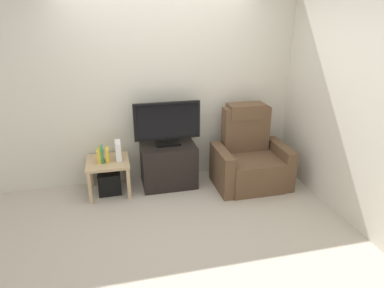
{
  "coord_description": "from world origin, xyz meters",
  "views": [
    {
      "loc": [
        -0.68,
        -3.43,
        2.29
      ],
      "look_at": [
        0.27,
        0.5,
        0.7
      ],
      "focal_mm": 32.56,
      "sensor_mm": 36.0,
      "label": 1
    }
  ],
  "objects_px": {
    "television": "(167,123)",
    "book_rightmost": "(107,155)",
    "recliner_armchair": "(250,158)",
    "game_console": "(118,151)",
    "book_leftmost": "(99,156)",
    "book_middle": "(102,154)",
    "tv_stand": "(169,165)",
    "subwoofer_box": "(110,182)",
    "side_table": "(108,166)"
  },
  "relations": [
    {
      "from": "television",
      "to": "book_rightmost",
      "type": "bearing_deg",
      "value": -175.56
    },
    {
      "from": "book_rightmost",
      "to": "television",
      "type": "bearing_deg",
      "value": 4.44
    },
    {
      "from": "television",
      "to": "recliner_armchair",
      "type": "bearing_deg",
      "value": -12.03
    },
    {
      "from": "book_rightmost",
      "to": "game_console",
      "type": "bearing_deg",
      "value": 12.06
    },
    {
      "from": "book_leftmost",
      "to": "game_console",
      "type": "height_order",
      "value": "game_console"
    },
    {
      "from": "book_middle",
      "to": "tv_stand",
      "type": "bearing_deg",
      "value": 2.84
    },
    {
      "from": "tv_stand",
      "to": "subwoofer_box",
      "type": "distance_m",
      "value": 0.81
    },
    {
      "from": "book_middle",
      "to": "game_console",
      "type": "height_order",
      "value": "game_console"
    },
    {
      "from": "television",
      "to": "subwoofer_box",
      "type": "distance_m",
      "value": 1.09
    },
    {
      "from": "television",
      "to": "book_middle",
      "type": "height_order",
      "value": "television"
    },
    {
      "from": "tv_stand",
      "to": "book_leftmost",
      "type": "xyz_separation_m",
      "value": [
        -0.9,
        -0.04,
        0.24
      ]
    },
    {
      "from": "recliner_armchair",
      "to": "game_console",
      "type": "height_order",
      "value": "recliner_armchair"
    },
    {
      "from": "tv_stand",
      "to": "book_rightmost",
      "type": "bearing_deg",
      "value": -176.92
    },
    {
      "from": "television",
      "to": "book_leftmost",
      "type": "bearing_deg",
      "value": -176.08
    },
    {
      "from": "book_middle",
      "to": "game_console",
      "type": "xyz_separation_m",
      "value": [
        0.21,
        0.03,
        0.02
      ]
    },
    {
      "from": "tv_stand",
      "to": "television",
      "type": "relative_size",
      "value": 0.83
    },
    {
      "from": "side_table",
      "to": "game_console",
      "type": "distance_m",
      "value": 0.24
    },
    {
      "from": "side_table",
      "to": "book_leftmost",
      "type": "distance_m",
      "value": 0.19
    },
    {
      "from": "side_table",
      "to": "game_console",
      "type": "height_order",
      "value": "game_console"
    },
    {
      "from": "book_middle",
      "to": "book_rightmost",
      "type": "xyz_separation_m",
      "value": [
        0.07,
        0.0,
        -0.01
      ]
    },
    {
      "from": "recliner_armchair",
      "to": "book_rightmost",
      "type": "relative_size",
      "value": 6.05
    },
    {
      "from": "subwoofer_box",
      "to": "book_rightmost",
      "type": "distance_m",
      "value": 0.4
    },
    {
      "from": "tv_stand",
      "to": "subwoofer_box",
      "type": "xyz_separation_m",
      "value": [
        -0.8,
        -0.02,
        -0.15
      ]
    },
    {
      "from": "television",
      "to": "game_console",
      "type": "relative_size",
      "value": 3.56
    },
    {
      "from": "television",
      "to": "book_rightmost",
      "type": "distance_m",
      "value": 0.87
    },
    {
      "from": "subwoofer_box",
      "to": "book_leftmost",
      "type": "height_order",
      "value": "book_leftmost"
    },
    {
      "from": "television",
      "to": "side_table",
      "type": "relative_size",
      "value": 1.61
    },
    {
      "from": "side_table",
      "to": "book_leftmost",
      "type": "relative_size",
      "value": 3.12
    },
    {
      "from": "book_leftmost",
      "to": "side_table",
      "type": "bearing_deg",
      "value": 11.31
    },
    {
      "from": "television",
      "to": "tv_stand",
      "type": "bearing_deg",
      "value": -90.0
    },
    {
      "from": "subwoofer_box",
      "to": "book_rightmost",
      "type": "xyz_separation_m",
      "value": [
        0.0,
        -0.02,
        0.4
      ]
    },
    {
      "from": "book_middle",
      "to": "recliner_armchair",
      "type": "bearing_deg",
      "value": -4.99
    },
    {
      "from": "tv_stand",
      "to": "book_rightmost",
      "type": "relative_size",
      "value": 4.05
    },
    {
      "from": "book_rightmost",
      "to": "subwoofer_box",
      "type": "bearing_deg",
      "value": 102.98
    },
    {
      "from": "tv_stand",
      "to": "recliner_armchair",
      "type": "height_order",
      "value": "recliner_armchair"
    },
    {
      "from": "recliner_armchair",
      "to": "book_leftmost",
      "type": "height_order",
      "value": "recliner_armchair"
    },
    {
      "from": "tv_stand",
      "to": "book_middle",
      "type": "height_order",
      "value": "book_middle"
    },
    {
      "from": "tv_stand",
      "to": "recliner_armchair",
      "type": "distance_m",
      "value": 1.11
    },
    {
      "from": "television",
      "to": "book_middle",
      "type": "distance_m",
      "value": 0.92
    },
    {
      "from": "book_middle",
      "to": "book_leftmost",
      "type": "bearing_deg",
      "value": 180.0
    },
    {
      "from": "recliner_armchair",
      "to": "subwoofer_box",
      "type": "bearing_deg",
      "value": 169.15
    },
    {
      "from": "tv_stand",
      "to": "side_table",
      "type": "relative_size",
      "value": 1.34
    },
    {
      "from": "recliner_armchair",
      "to": "tv_stand",
      "type": "bearing_deg",
      "value": 163.83
    },
    {
      "from": "tv_stand",
      "to": "subwoofer_box",
      "type": "relative_size",
      "value": 2.5
    },
    {
      "from": "book_leftmost",
      "to": "television",
      "type": "bearing_deg",
      "value": 3.92
    },
    {
      "from": "television",
      "to": "side_table",
      "type": "distance_m",
      "value": 0.95
    },
    {
      "from": "side_table",
      "to": "book_rightmost",
      "type": "distance_m",
      "value": 0.16
    },
    {
      "from": "recliner_armchair",
      "to": "book_leftmost",
      "type": "bearing_deg",
      "value": 170.01
    },
    {
      "from": "recliner_armchair",
      "to": "book_middle",
      "type": "xyz_separation_m",
      "value": [
        -1.95,
        0.17,
        0.18
      ]
    },
    {
      "from": "book_leftmost",
      "to": "subwoofer_box",
      "type": "bearing_deg",
      "value": 11.31
    }
  ]
}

